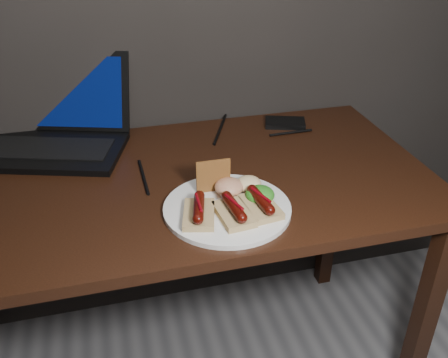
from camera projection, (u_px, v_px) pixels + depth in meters
name	position (u px, v px, depth m)	size (l,w,h in m)	color
desk	(171.00, 208.00, 1.36)	(1.40, 0.70, 0.75)	black
laptop	(54.00, 128.00, 1.46)	(0.49, 0.44, 0.25)	black
hard_drive	(285.00, 123.00, 1.60)	(0.13, 0.08, 0.02)	black
desk_cables	(159.00, 153.00, 1.43)	(0.97, 0.43, 0.01)	black
plate	(227.00, 208.00, 1.18)	(0.30, 0.30, 0.01)	white
bread_sausage_left	(199.00, 211.00, 1.13)	(0.10, 0.13, 0.04)	tan
bread_sausage_center	(234.00, 211.00, 1.14)	(0.08, 0.12, 0.04)	tan
bread_sausage_right	(260.00, 204.00, 1.16)	(0.08, 0.12, 0.04)	tan
crispbread	(213.00, 176.00, 1.22)	(0.09, 0.01, 0.09)	#A9662E
salad_greens	(260.00, 195.00, 1.19)	(0.07, 0.07, 0.04)	#125A12
salsa_mound	(229.00, 187.00, 1.22)	(0.07, 0.07, 0.04)	#A11B10
coleslaw_mound	(249.00, 184.00, 1.24)	(0.06, 0.06, 0.04)	beige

